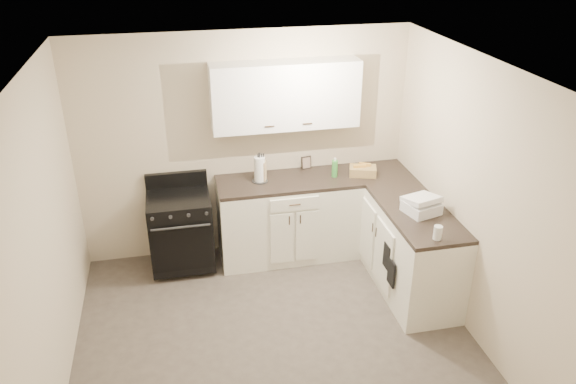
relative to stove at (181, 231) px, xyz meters
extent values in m
plane|color=#473F38|center=(0.77, -1.48, -0.46)|extent=(3.60, 3.60, 0.00)
plane|color=white|center=(0.77, -1.48, 2.04)|extent=(3.60, 3.60, 0.00)
plane|color=beige|center=(0.77, 0.32, 0.79)|extent=(3.60, 0.00, 3.60)
plane|color=beige|center=(2.57, -1.48, 0.79)|extent=(0.00, 3.60, 3.60)
plane|color=beige|center=(-1.03, -1.48, 0.79)|extent=(0.00, 3.60, 3.60)
cube|color=white|center=(1.19, 0.02, -0.01)|extent=(1.55, 0.60, 0.90)
cube|color=white|center=(2.27, -0.63, -0.01)|extent=(0.60, 1.90, 0.90)
cube|color=black|center=(1.19, 0.02, 0.46)|extent=(1.55, 0.60, 0.04)
cube|color=black|center=(2.27, -0.63, 0.46)|extent=(0.60, 1.90, 0.04)
cube|color=white|center=(1.19, 0.18, 1.38)|extent=(1.55, 0.30, 0.70)
cube|color=black|center=(0.00, 0.00, 0.00)|extent=(0.66, 0.57, 0.80)
cube|color=#CEB37F|center=(0.90, 0.06, 0.59)|extent=(0.13, 0.12, 0.23)
cylinder|color=white|center=(0.88, 0.06, 0.62)|extent=(0.13, 0.13, 0.28)
cylinder|color=green|center=(1.70, 0.00, 0.58)|extent=(0.07, 0.07, 0.19)
cube|color=black|center=(1.45, 0.28, 0.55)|extent=(0.12, 0.06, 0.14)
cube|color=tan|center=(2.02, -0.02, 0.53)|extent=(0.33, 0.27, 0.10)
cube|color=white|center=(2.28, -0.97, 0.54)|extent=(0.36, 0.35, 0.11)
cylinder|color=silver|center=(2.22, -1.46, 0.54)|extent=(0.08, 0.08, 0.13)
cube|color=black|center=(1.94, -1.18, -0.03)|extent=(0.02, 0.15, 0.27)
cube|color=black|center=(1.94, -1.04, 0.07)|extent=(0.02, 0.15, 0.26)
camera|label=1|loc=(0.03, -5.35, 3.06)|focal=35.00mm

